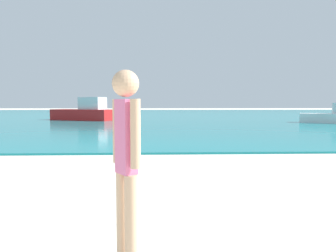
% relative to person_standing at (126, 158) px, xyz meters
% --- Properties ---
extents(water, '(160.00, 60.00, 0.06)m').
position_rel_person_standing_xyz_m(water, '(0.68, 35.58, -0.90)').
color(water, teal).
rests_on(water, ground).
extents(person_standing, '(0.25, 0.32, 1.63)m').
position_rel_person_standing_xyz_m(person_standing, '(0.00, 0.00, 0.00)').
color(person_standing, '#DDAD84').
rests_on(person_standing, ground).
extents(boat_near, '(4.21, 3.03, 1.38)m').
position_rel_person_standing_xyz_m(boat_near, '(12.43, 17.69, -0.39)').
color(boat_near, white).
rests_on(boat_near, water).
extents(boat_far, '(5.62, 3.92, 1.84)m').
position_rel_person_standing_xyz_m(boat_far, '(-5.59, 22.14, -0.23)').
color(boat_far, red).
rests_on(boat_far, water).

